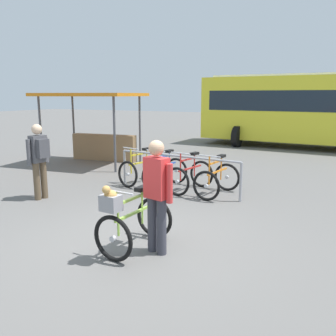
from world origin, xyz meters
TOP-DOWN VIEW (x-y plane):
  - ground_plane at (0.00, 0.00)m, footprint 80.00×80.00m
  - bike_rack_rail at (-0.71, 3.00)m, footprint 3.19×0.37m
  - racked_bike_yellow at (-1.85, 3.29)m, footprint 0.89×1.23m
  - racked_bike_blue at (-1.15, 3.22)m, footprint 0.79×1.18m
  - racked_bike_red at (-0.45, 3.15)m, footprint 0.85×1.20m
  - racked_bike_orange at (0.24, 3.08)m, footprint 0.80×1.17m
  - featured_bicycle at (0.11, -0.35)m, footprint 0.75×1.23m
  - person_with_featured_bike at (0.47, -0.20)m, footprint 0.52×0.28m
  - pedestrian_with_backpack at (-3.10, 1.09)m, footprint 0.37×0.53m
  - bus_distant at (1.73, 12.05)m, footprint 10.12×3.77m
  - market_stall at (-4.71, 5.23)m, footprint 3.36×2.66m

SIDE VIEW (x-z plane):
  - ground_plane at x=0.00m, z-range 0.00..0.00m
  - racked_bike_blue at x=-1.15m, z-range -0.12..0.86m
  - racked_bike_orange at x=0.24m, z-range -0.12..0.85m
  - racked_bike_yellow at x=-1.85m, z-range -0.12..0.86m
  - racked_bike_red at x=-0.45m, z-range -0.12..0.85m
  - featured_bicycle at x=0.11m, z-range -0.06..1.03m
  - bike_rack_rail at x=-0.71m, z-range 0.23..1.10m
  - person_with_featured_bike at x=0.47m, z-range 0.09..1.73m
  - pedestrian_with_backpack at x=-3.10m, z-range 0.12..1.76m
  - market_stall at x=-4.71m, z-range 0.24..2.54m
  - bus_distant at x=1.73m, z-range 0.20..3.28m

